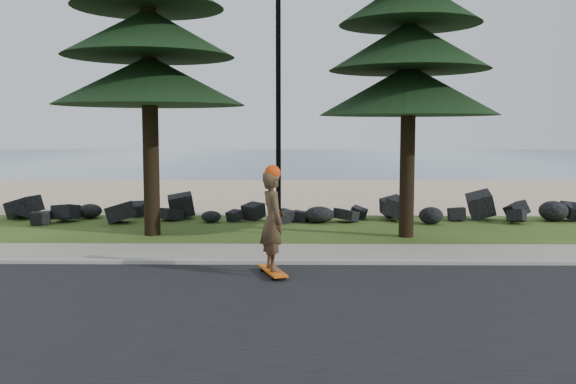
% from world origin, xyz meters
% --- Properties ---
extents(ground, '(160.00, 160.00, 0.00)m').
position_xyz_m(ground, '(0.00, 0.00, 0.00)').
color(ground, '#324917').
rests_on(ground, ground).
extents(road, '(160.00, 7.00, 0.02)m').
position_xyz_m(road, '(0.00, -4.50, 0.01)').
color(road, black).
rests_on(road, ground).
extents(kerb, '(160.00, 0.20, 0.10)m').
position_xyz_m(kerb, '(0.00, -0.90, 0.05)').
color(kerb, '#ADA79C').
rests_on(kerb, ground).
extents(sidewalk, '(160.00, 2.00, 0.08)m').
position_xyz_m(sidewalk, '(0.00, 0.20, 0.04)').
color(sidewalk, gray).
rests_on(sidewalk, ground).
extents(beach_sand, '(160.00, 15.00, 0.01)m').
position_xyz_m(beach_sand, '(0.00, 14.50, 0.01)').
color(beach_sand, beige).
rests_on(beach_sand, ground).
extents(ocean, '(160.00, 58.00, 0.01)m').
position_xyz_m(ocean, '(0.00, 51.00, 0.00)').
color(ocean, '#39556E').
rests_on(ocean, ground).
extents(seawall_boulders, '(60.00, 2.40, 1.10)m').
position_xyz_m(seawall_boulders, '(0.00, 5.60, 0.00)').
color(seawall_boulders, black).
rests_on(seawall_boulders, ground).
extents(lamp_post, '(0.25, 0.14, 8.14)m').
position_xyz_m(lamp_post, '(0.00, 3.20, 4.13)').
color(lamp_post, black).
rests_on(lamp_post, ground).
extents(skateboarder, '(0.68, 1.22, 2.21)m').
position_xyz_m(skateboarder, '(0.03, -2.00, 1.11)').
color(skateboarder, '#EB5E0D').
rests_on(skateboarder, ground).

